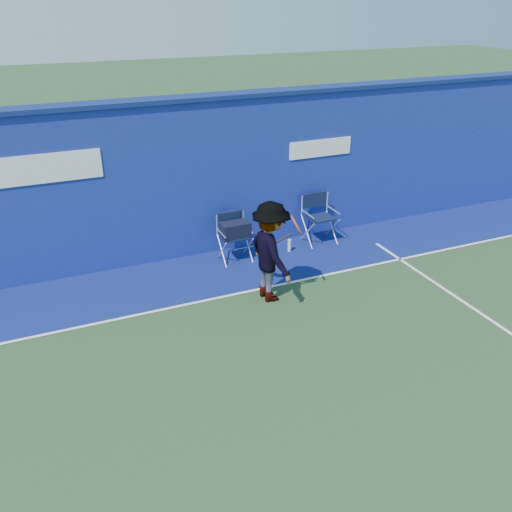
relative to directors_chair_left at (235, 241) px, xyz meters
name	(u,v)px	position (x,y,z in m)	size (l,w,h in m)	color
ground	(253,436)	(-1.51, -4.49, -0.40)	(80.00, 80.00, 0.00)	#274323
stadium_wall	(144,184)	(-1.51, 0.71, 1.15)	(24.00, 0.50, 3.08)	navy
out_of_bounds_strip	(166,283)	(-1.51, -0.39, -0.39)	(24.00, 1.80, 0.01)	navy
court_lines	(235,403)	(-1.51, -3.89, -0.39)	(24.00, 12.00, 0.01)	white
directors_chair_left	(235,241)	(0.00, 0.00, 0.00)	(0.55, 0.51, 0.94)	silver
directors_chair_right	(319,228)	(1.94, 0.11, -0.08)	(0.60, 0.54, 1.01)	silver
water_bottle	(289,245)	(1.15, -0.08, -0.27)	(0.07, 0.07, 0.26)	silver
tennis_player	(271,252)	(0.03, -1.61, 0.48)	(0.90, 1.16, 1.75)	#EA4738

